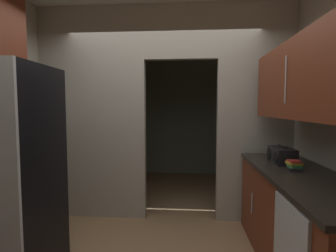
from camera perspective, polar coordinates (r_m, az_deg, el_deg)
kitchen_partition at (r=3.50m, az=-2.07°, el=4.20°), size 3.38×0.12×2.85m
adjoining_room_shell at (r=5.22m, az=0.73°, el=3.15°), size 3.38×2.51×2.85m
refrigerator at (r=2.70m, az=-32.13°, el=-8.92°), size 0.77×0.78×1.87m
lower_cabinet_run at (r=2.77m, az=27.20°, el=-18.68°), size 0.67×2.06×0.93m
upper_cabinet_counterside at (r=2.57m, az=28.18°, el=8.96°), size 0.36×1.85×0.68m
boombox at (r=3.01m, az=23.62°, el=-5.91°), size 0.21×0.36×0.19m
book_stack at (r=2.74m, az=25.92°, el=-7.81°), size 0.14×0.17×0.09m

